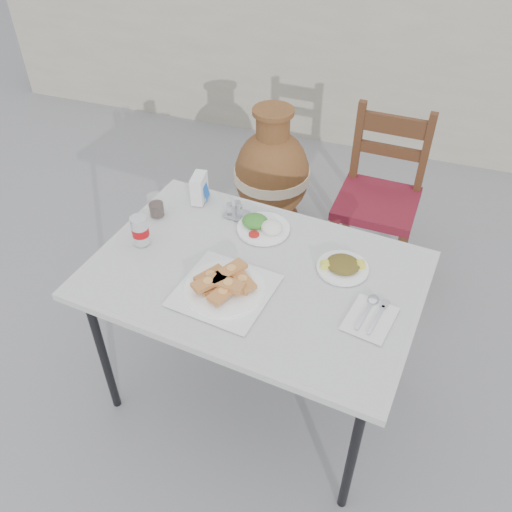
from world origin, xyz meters
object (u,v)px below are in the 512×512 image
(cafe_table, at_px, (255,281))
(condiment_caddy, at_px, (236,211))
(salad_rice_plate, at_px, (263,226))
(napkin_holder, at_px, (199,188))
(salad_chopped_plate, at_px, (343,266))
(pide_plate, at_px, (224,284))
(soda_can, at_px, (140,230))
(cola_glass, at_px, (156,207))
(chair, at_px, (379,197))
(terracotta_urn, at_px, (272,175))

(cafe_table, xyz_separation_m, condiment_caddy, (-0.19, 0.31, 0.08))
(salad_rice_plate, relative_size, napkin_holder, 1.76)
(salad_rice_plate, height_order, condiment_caddy, condiment_caddy)
(salad_chopped_plate, distance_m, napkin_holder, 0.74)
(salad_chopped_plate, distance_m, condiment_caddy, 0.54)
(pide_plate, xyz_separation_m, salad_chopped_plate, (0.38, 0.26, -0.01))
(soda_can, xyz_separation_m, condiment_caddy, (0.30, 0.29, -0.04))
(condiment_caddy, bearing_deg, cola_glass, -161.67)
(cola_glass, bearing_deg, salad_rice_plate, 6.34)
(cafe_table, relative_size, salad_rice_plate, 5.98)
(pide_plate, relative_size, chair, 0.39)
(cafe_table, distance_m, salad_chopped_plate, 0.34)
(terracotta_urn, bearing_deg, chair, -15.54)
(cola_glass, height_order, condiment_caddy, cola_glass)
(pide_plate, distance_m, chair, 1.29)
(condiment_caddy, bearing_deg, salad_rice_plate, -21.75)
(pide_plate, bearing_deg, condiment_caddy, 105.41)
(cola_glass, bearing_deg, terracotta_urn, 79.46)
(chair, bearing_deg, cola_glass, -132.51)
(terracotta_urn, bearing_deg, soda_can, -97.72)
(condiment_caddy, distance_m, terracotta_urn, 1.02)
(napkin_holder, relative_size, condiment_caddy, 1.23)
(chair, bearing_deg, soda_can, -125.96)
(salad_chopped_plate, xyz_separation_m, condiment_caddy, (-0.51, 0.19, 0.01))
(cafe_table, height_order, salad_chopped_plate, salad_chopped_plate)
(condiment_caddy, bearing_deg, cafe_table, -58.20)
(cafe_table, height_order, cola_glass, cola_glass)
(salad_rice_plate, xyz_separation_m, cola_glass, (-0.46, -0.05, 0.02))
(salad_rice_plate, distance_m, terracotta_urn, 1.10)
(cola_glass, distance_m, chair, 1.25)
(soda_can, distance_m, cola_glass, 0.19)
(napkin_holder, xyz_separation_m, chair, (0.73, 0.69, -0.33))
(soda_can, xyz_separation_m, cola_glass, (-0.03, 0.19, -0.02))
(salad_rice_plate, bearing_deg, napkin_holder, 161.51)
(napkin_holder, height_order, chair, chair)
(condiment_caddy, height_order, chair, chair)
(pide_plate, relative_size, salad_rice_plate, 1.68)
(salad_rice_plate, bearing_deg, condiment_caddy, 158.25)
(salad_chopped_plate, bearing_deg, salad_rice_plate, 160.43)
(salad_rice_plate, bearing_deg, cola_glass, -173.66)
(cola_glass, distance_m, napkin_holder, 0.21)
(salad_rice_plate, relative_size, condiment_caddy, 2.16)
(salad_rice_plate, xyz_separation_m, terracotta_urn, (-0.27, 0.99, -0.41))
(condiment_caddy, bearing_deg, chair, 54.48)
(condiment_caddy, bearing_deg, salad_chopped_plate, -20.17)
(soda_can, relative_size, condiment_caddy, 1.21)
(terracotta_urn, bearing_deg, salad_rice_plate, -74.68)
(pide_plate, distance_m, condiment_caddy, 0.46)
(pide_plate, relative_size, soda_can, 3.00)
(soda_can, height_order, terracotta_urn, soda_can)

